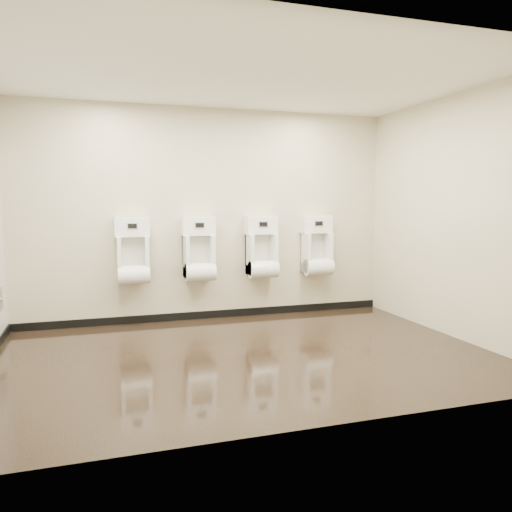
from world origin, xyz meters
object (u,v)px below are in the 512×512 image
Objects in this scene: urinal_3 at (317,250)px; urinal_2 at (262,252)px; urinal_0 at (133,256)px; urinal_1 at (199,254)px.

urinal_2 is at bearing 180.00° from urinal_3.
urinal_0 is 1.71m from urinal_2.
urinal_2 is 1.00× the size of urinal_3.
urinal_1 and urinal_3 have the same top height.
urinal_1 is (0.84, 0.00, 0.00)m from urinal_0.
urinal_3 is at bearing 0.00° from urinal_1.
urinal_1 and urinal_2 have the same top height.
urinal_2 is (0.86, 0.00, 0.00)m from urinal_1.
urinal_1 is 1.68m from urinal_3.
urinal_0 is at bearing 180.00° from urinal_2.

